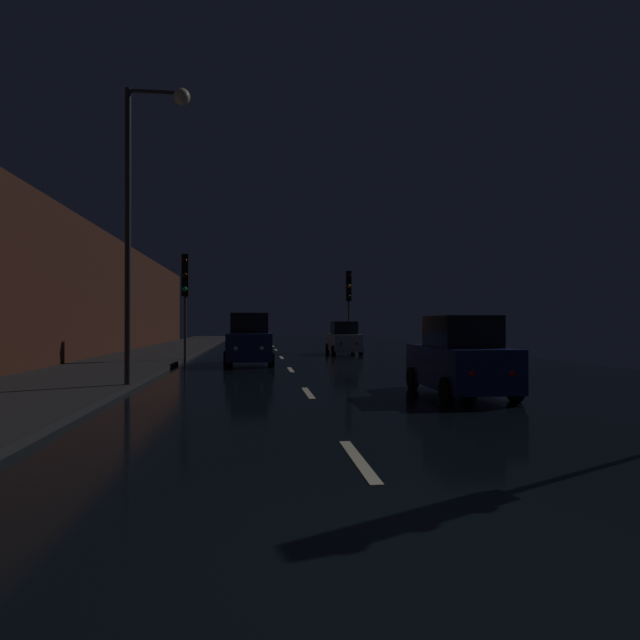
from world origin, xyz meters
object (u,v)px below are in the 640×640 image
at_px(streetlamp_overhead, 144,192).
at_px(car_parked_right_far, 344,339).
at_px(traffic_light_far_right, 349,293).
at_px(car_approaching_headlights, 250,341).
at_px(car_parked_right_near, 460,359).
at_px(traffic_light_far_left, 185,284).

bearing_deg(streetlamp_overhead, car_parked_right_far, 63.45).
distance_m(streetlamp_overhead, car_parked_right_far, 18.38).
bearing_deg(traffic_light_far_right, car_approaching_headlights, -29.30).
distance_m(car_approaching_headlights, car_parked_right_near, 11.96).
relative_size(streetlamp_overhead, car_approaching_headlights, 1.84).
bearing_deg(car_parked_right_near, streetlamp_overhead, 76.22).
xyz_separation_m(traffic_light_far_left, car_parked_right_far, (8.20, 5.76, -2.70)).
distance_m(traffic_light_far_right, streetlamp_overhead, 20.86).
bearing_deg(car_parked_right_far, streetlamp_overhead, 153.45).
height_order(streetlamp_overhead, car_parked_right_far, streetlamp_overhead).
relative_size(car_approaching_headlights, car_parked_right_far, 1.18).
distance_m(traffic_light_far_right, car_approaching_headlights, 12.09).
xyz_separation_m(traffic_light_far_left, car_parked_right_near, (8.20, -12.15, -2.66)).
bearing_deg(streetlamp_overhead, traffic_light_far_right, 65.06).
bearing_deg(car_approaching_headlights, streetlamp_overhead, -17.05).
bearing_deg(streetlamp_overhead, traffic_light_far_left, 91.25).
xyz_separation_m(streetlamp_overhead, car_parked_right_near, (7.97, -1.96, -4.38)).
bearing_deg(car_approaching_headlights, traffic_light_far_right, 148.92).
bearing_deg(car_parked_right_near, car_parked_right_far, 0.00).
relative_size(car_approaching_headlights, car_parked_right_near, 1.13).
relative_size(traffic_light_far_right, car_parked_right_near, 1.30).
bearing_deg(car_approaching_headlights, car_parked_right_near, 26.23).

